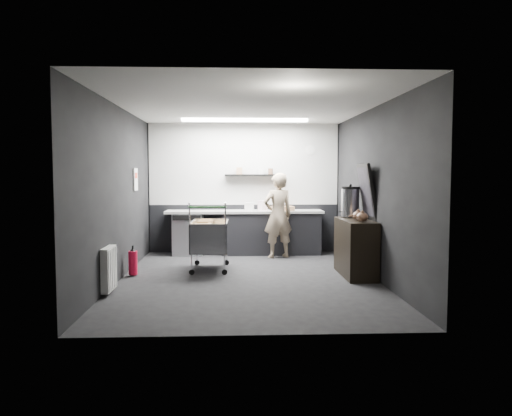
{
  "coord_description": "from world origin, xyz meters",
  "views": [
    {
      "loc": [
        -0.22,
        -7.76,
        1.66
      ],
      "look_at": [
        0.15,
        0.4,
        1.09
      ],
      "focal_mm": 35.0,
      "sensor_mm": 36.0,
      "label": 1
    }
  ],
  "objects": [
    {
      "name": "floor",
      "position": [
        0.0,
        0.0,
        0.0
      ],
      "size": [
        5.5,
        5.5,
        0.0
      ],
      "primitive_type": "plane",
      "color": "black",
      "rests_on": "ground"
    },
    {
      "name": "wall_back",
      "position": [
        0.0,
        2.75,
        1.35
      ],
      "size": [
        5.5,
        0.0,
        5.5
      ],
      "primitive_type": "plane",
      "rotation": [
        1.57,
        0.0,
        0.0
      ],
      "color": "black",
      "rests_on": "floor"
    },
    {
      "name": "wall_front",
      "position": [
        0.0,
        -2.75,
        1.35
      ],
      "size": [
        5.5,
        0.0,
        5.5
      ],
      "primitive_type": "plane",
      "rotation": [
        -1.57,
        0.0,
        0.0
      ],
      "color": "black",
      "rests_on": "floor"
    },
    {
      "name": "ceiling",
      "position": [
        0.0,
        0.0,
        2.7
      ],
      "size": [
        5.5,
        5.5,
        0.0
      ],
      "primitive_type": "plane",
      "rotation": [
        3.14,
        0.0,
        0.0
      ],
      "color": "silver",
      "rests_on": "wall_back"
    },
    {
      "name": "floating_shelf",
      "position": [
        0.2,
        2.62,
        1.62
      ],
      "size": [
        1.2,
        0.22,
        0.04
      ],
      "primitive_type": "cube",
      "color": "black",
      "rests_on": "wall_back"
    },
    {
      "name": "dado_panel",
      "position": [
        0.0,
        2.73,
        0.5
      ],
      "size": [
        3.95,
        0.02,
        1.0
      ],
      "primitive_type": "cube",
      "color": "black",
      "rests_on": "wall_back"
    },
    {
      "name": "cardboard_box",
      "position": [
        0.78,
        2.37,
        0.94
      ],
      "size": [
        0.46,
        0.37,
        0.09
      ],
      "primitive_type": "cube",
      "rotation": [
        0.0,
        0.0,
        0.08
      ],
      "color": "#A17A56",
      "rests_on": "prep_counter"
    },
    {
      "name": "kitchen_wall_panel",
      "position": [
        0.0,
        2.73,
        1.85
      ],
      "size": [
        3.95,
        0.02,
        1.7
      ],
      "primitive_type": "cube",
      "color": "#BABAB5",
      "rests_on": "wall_back"
    },
    {
      "name": "poster",
      "position": [
        -1.98,
        1.3,
        1.55
      ],
      "size": [
        0.02,
        0.3,
        0.4
      ],
      "primitive_type": "cube",
      "color": "white",
      "rests_on": "wall_left"
    },
    {
      "name": "poster_red_band",
      "position": [
        -1.98,
        1.3,
        1.62
      ],
      "size": [
        0.02,
        0.22,
        0.1
      ],
      "primitive_type": "cube",
      "color": "red",
      "rests_on": "poster"
    },
    {
      "name": "radiator",
      "position": [
        -1.94,
        -0.9,
        0.35
      ],
      "size": [
        0.1,
        0.5,
        0.6
      ],
      "primitive_type": "cube",
      "color": "silver",
      "rests_on": "wall_left"
    },
    {
      "name": "shopping_cart",
      "position": [
        -0.63,
        0.77,
        0.54
      ],
      "size": [
        0.64,
        1.03,
        1.14
      ],
      "color": "silver",
      "rests_on": "floor"
    },
    {
      "name": "wall_left",
      "position": [
        -2.0,
        0.0,
        1.35
      ],
      "size": [
        0.0,
        5.5,
        5.5
      ],
      "primitive_type": "plane",
      "rotation": [
        1.57,
        0.0,
        1.57
      ],
      "color": "black",
      "rests_on": "floor"
    },
    {
      "name": "wall_right",
      "position": [
        2.0,
        0.0,
        1.35
      ],
      "size": [
        0.0,
        5.5,
        5.5
      ],
      "primitive_type": "plane",
      "rotation": [
        1.57,
        0.0,
        -1.57
      ],
      "color": "black",
      "rests_on": "floor"
    },
    {
      "name": "ceiling_strip",
      "position": [
        0.0,
        1.85,
        2.67
      ],
      "size": [
        2.4,
        0.2,
        0.04
      ],
      "primitive_type": "cube",
      "color": "white",
      "rests_on": "ceiling"
    },
    {
      "name": "pink_tub",
      "position": [
        0.38,
        2.42,
        1.0
      ],
      "size": [
        0.21,
        0.21,
        0.21
      ],
      "primitive_type": "cylinder",
      "color": "silver",
      "rests_on": "prep_counter"
    },
    {
      "name": "fire_extinguisher",
      "position": [
        -1.85,
        0.3,
        0.23
      ],
      "size": [
        0.14,
        0.14,
        0.47
      ],
      "color": "red",
      "rests_on": "floor"
    },
    {
      "name": "wall_clock",
      "position": [
        1.4,
        2.72,
        2.15
      ],
      "size": [
        0.2,
        0.03,
        0.2
      ],
      "primitive_type": "cylinder",
      "rotation": [
        1.57,
        0.0,
        0.0
      ],
      "color": "silver",
      "rests_on": "wall_back"
    },
    {
      "name": "person",
      "position": [
        0.65,
        1.97,
        0.83
      ],
      "size": [
        0.71,
        0.58,
        1.67
      ],
      "primitive_type": "imported",
      "rotation": [
        0.0,
        0.0,
        3.48
      ],
      "color": "beige",
      "rests_on": "floor"
    },
    {
      "name": "prep_counter",
      "position": [
        0.14,
        2.42,
        0.46
      ],
      "size": [
        3.2,
        0.61,
        0.9
      ],
      "color": "black",
      "rests_on": "floor"
    },
    {
      "name": "white_container",
      "position": [
        0.1,
        2.37,
        0.98
      ],
      "size": [
        0.19,
        0.16,
        0.16
      ],
      "primitive_type": "cube",
      "rotation": [
        0.0,
        0.0,
        -0.11
      ],
      "color": "silver",
      "rests_on": "prep_counter"
    },
    {
      "name": "sideboard",
      "position": [
        1.76,
        0.2,
        0.58
      ],
      "size": [
        0.52,
        1.21,
        1.82
      ],
      "color": "black",
      "rests_on": "floor"
    }
  ]
}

